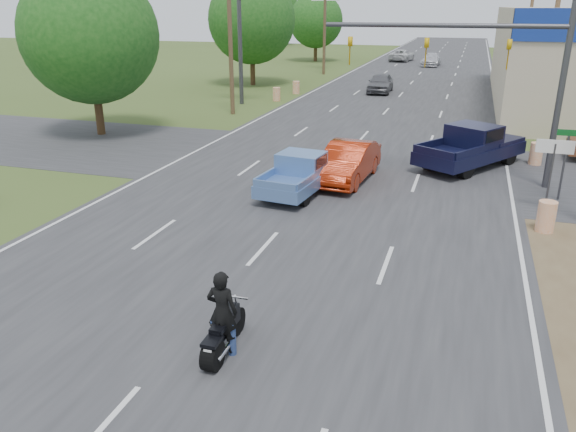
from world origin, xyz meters
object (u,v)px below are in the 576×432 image
(red_convertible, at_px, (348,163))
(rider, at_px, (222,316))
(distant_car_white, at_px, (402,55))
(distant_car_grey, at_px, (380,83))
(distant_car_silver, at_px, (431,60))
(navy_pickup, at_px, (473,146))
(blue_pickup, at_px, (301,172))
(motorcycle, at_px, (223,336))

(red_convertible, relative_size, rider, 2.65)
(rider, xyz_separation_m, distant_car_white, (-4.69, 66.69, -0.16))
(distant_car_grey, distance_m, distant_car_silver, 23.69)
(red_convertible, xyz_separation_m, distant_car_white, (-4.51, 53.99, -0.05))
(rider, bearing_deg, distant_car_white, -86.76)
(distant_car_silver, bearing_deg, distant_car_grey, -93.28)
(red_convertible, distance_m, rider, 12.70)
(rider, height_order, distant_car_white, rider)
(navy_pickup, height_order, distant_car_silver, navy_pickup)
(navy_pickup, bearing_deg, blue_pickup, -105.15)
(navy_pickup, height_order, distant_car_white, navy_pickup)
(navy_pickup, bearing_deg, motorcycle, -73.66)
(red_convertible, distance_m, motorcycle, 12.75)
(distant_car_white, bearing_deg, red_convertible, 101.90)
(motorcycle, bearing_deg, distant_car_white, 93.23)
(motorcycle, xyz_separation_m, distant_car_grey, (-2.86, 37.93, 0.33))
(navy_pickup, distance_m, distant_car_grey, 22.63)
(motorcycle, xyz_separation_m, distant_car_silver, (-0.62, 61.51, 0.27))
(distant_car_grey, bearing_deg, blue_pickup, -88.97)
(navy_pickup, relative_size, distant_car_grey, 1.30)
(blue_pickup, distance_m, distant_car_silver, 50.69)
(rider, xyz_separation_m, navy_pickup, (4.59, 16.53, 0.06))
(distant_car_white, bearing_deg, navy_pickup, 107.61)
(rider, distance_m, distant_car_silver, 61.48)
(rider, relative_size, navy_pickup, 0.30)
(navy_pickup, bearing_deg, rider, -73.69)
(distant_car_silver, bearing_deg, navy_pickup, -81.23)
(rider, bearing_deg, blue_pickup, -82.58)
(rider, height_order, blue_pickup, rider)
(blue_pickup, height_order, distant_car_silver, blue_pickup)
(red_convertible, relative_size, navy_pickup, 0.79)
(red_convertible, distance_m, distant_car_white, 54.18)
(red_convertible, distance_m, blue_pickup, 2.36)
(red_convertible, relative_size, distant_car_grey, 1.03)
(red_convertible, relative_size, motorcycle, 2.39)
(rider, distance_m, navy_pickup, 17.15)
(red_convertible, bearing_deg, distant_car_white, 99.53)
(distant_car_silver, bearing_deg, motorcycle, -87.27)
(distant_car_grey, bearing_deg, rider, -87.41)
(distant_car_white, bearing_deg, distant_car_grey, 100.75)
(motorcycle, distance_m, distant_car_white, 66.90)
(motorcycle, bearing_deg, distant_car_silver, 89.79)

